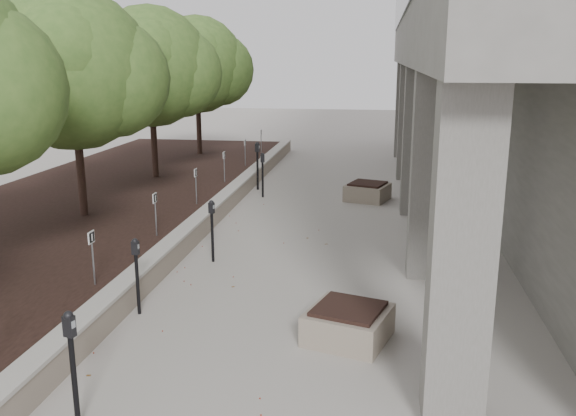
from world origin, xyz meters
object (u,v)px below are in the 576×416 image
Objects in this scene: parking_meter_5 at (258,166)px; planter_back at (367,191)px; parking_meter_4 at (263,175)px; planter_front at (348,323)px; crabapple_tree_5 at (197,85)px; parking_meter_2 at (137,277)px; parking_meter_3 at (212,231)px; crabapple_tree_3 at (75,104)px; parking_meter_1 at (73,371)px; crabapple_tree_4 at (151,92)px.

parking_meter_5 reaches higher than planter_back.
planter_front is at bearing -92.64° from parking_meter_4.
planter_front is at bearing -65.62° from crabapple_tree_5.
parking_meter_2 is at bearing -79.48° from parking_meter_5.
parking_meter_3 is at bearing 133.01° from planter_front.
parking_meter_5 reaches higher than parking_meter_4.
parking_meter_4 reaches higher than planter_front.
crabapple_tree_3 is 6.71m from parking_meter_5.
crabapple_tree_3 reaches higher than parking_meter_4.
parking_meter_1 is 1.28× the size of planter_front.
parking_meter_1 is 1.10× the size of parking_meter_3.
crabapple_tree_5 is at bearing 129.06° from parking_meter_3.
planter_front is (3.15, -9.43, -0.42)m from parking_meter_4.
planter_back is (6.92, 4.37, -2.85)m from crabapple_tree_3.
crabapple_tree_5 is at bearing 117.38° from parking_meter_1.
crabapple_tree_4 is at bearing 174.80° from planter_back.
planter_front is at bearing -55.91° from crabapple_tree_4.
parking_meter_4 is 1.20× the size of planter_front.
parking_meter_3 is 1.16× the size of planter_back.
parking_meter_2 is 1.15× the size of planter_back.
parking_meter_3 is (-0.04, 6.04, -0.07)m from parking_meter_1.
parking_meter_2 is 9.77m from planter_back.
crabapple_tree_4 is 7.51m from planter_back.
parking_meter_5 is (3.34, 0.33, -2.33)m from crabapple_tree_4.
crabapple_tree_4 reaches higher than parking_meter_2.
crabapple_tree_4 reaches higher than planter_back.
planter_front is at bearing -60.76° from parking_meter_5.
planter_back is at bearing -19.60° from parking_meter_4.
crabapple_tree_4 is 4.09m from parking_meter_5.
crabapple_tree_5 is 7.23m from parking_meter_4.
planter_back is at bearing 72.06° from parking_meter_2.
parking_meter_1 reaches higher than parking_meter_2.
parking_meter_4 reaches higher than parking_meter_2.
parking_meter_5 is at bearing -54.39° from crabapple_tree_5.
parking_meter_1 is at bearing -77.84° from crabapple_tree_5.
crabapple_tree_3 reaches higher than planter_back.
parking_meter_4 is (-0.15, 12.21, -0.04)m from parking_meter_1.
crabapple_tree_5 is at bearing 101.86° from parking_meter_4.
crabapple_tree_4 is 4.06× the size of parking_meter_3.
parking_meter_1 reaches higher than planter_front.
crabapple_tree_3 is 8.67m from planter_back.
crabapple_tree_4 is at bearing 124.09° from planter_front.
planter_back is (3.21, 0.09, -0.42)m from parking_meter_4.
parking_meter_3 reaches higher than planter_back.
parking_meter_1 is 6.04m from parking_meter_3.
parking_meter_1 is 13.27m from parking_meter_5.
parking_meter_2 is 1.16× the size of planter_front.
crabapple_tree_5 reaches higher than parking_meter_4.
crabapple_tree_3 is 5.00m from crabapple_tree_4.
parking_meter_5 reaches higher than parking_meter_3.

